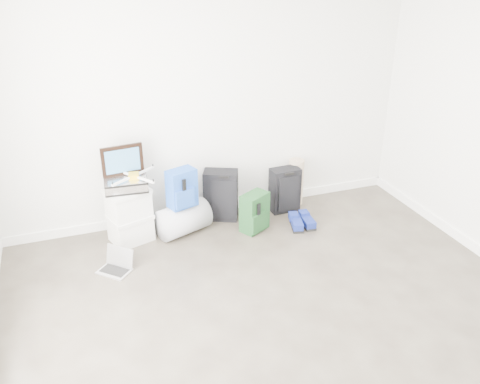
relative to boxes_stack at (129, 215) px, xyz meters
name	(u,v)px	position (x,y,z in m)	size (l,w,h in m)	color
ground	(309,361)	(0.96, -2.18, -0.29)	(5.00, 5.00, 0.00)	#322B24
room_envelope	(325,140)	(0.96, -2.16, 1.43)	(4.52, 5.02, 2.71)	silver
boxes_stack	(129,215)	(0.00, 0.00, 0.00)	(0.49, 0.44, 0.58)	silver
briefcase	(126,184)	(0.00, 0.00, 0.35)	(0.41, 0.30, 0.12)	#B2B2B7
painting	(122,160)	(0.00, 0.10, 0.56)	(0.42, 0.07, 0.31)	black
drone	(134,176)	(0.08, -0.02, 0.43)	(0.47, 0.47, 0.05)	gold
duffel_bag	(183,219)	(0.55, -0.04, -0.13)	(0.33, 0.33, 0.54)	#93959C
blue_backpack	(182,189)	(0.55, -0.07, 0.24)	(0.33, 0.29, 0.40)	#184CA0
large_suitcase	(221,195)	(1.03, 0.13, -0.01)	(0.42, 0.36, 0.57)	black
green_backpack	(255,213)	(1.28, -0.24, -0.09)	(0.35, 0.33, 0.42)	#163D1A
carry_on	(285,190)	(1.77, 0.07, -0.03)	(0.34, 0.23, 0.52)	black
shoes	(302,222)	(1.80, -0.35, -0.25)	(0.29, 0.31, 0.10)	black
rolled_rug	(296,182)	(1.97, 0.19, -0.02)	(0.18, 0.18, 0.55)	tan
laptop	(117,265)	(-0.22, -0.50, -0.24)	(0.36, 0.36, 0.21)	silver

